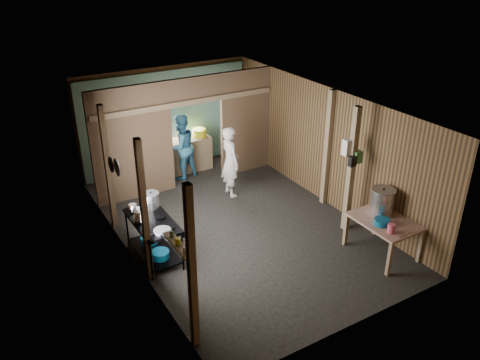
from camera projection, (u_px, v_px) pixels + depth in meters
floor at (235, 224)px, 10.13m from camera, size 4.50×7.00×0.00m
ceiling at (235, 103)px, 8.99m from camera, size 4.50×7.00×0.00m
wall_back at (166, 118)px, 12.27m from camera, size 4.50×0.00×2.60m
wall_front at (359, 255)px, 6.86m from camera, size 4.50×0.00×2.60m
wall_left at (124, 194)px, 8.53m from camera, size 0.00×7.00×2.60m
wall_right at (324, 145)px, 10.59m from camera, size 0.00×7.00×2.60m
partition_left at (133, 144)px, 10.66m from camera, size 1.85×0.10×2.60m
partition_right at (245, 122)px, 11.99m from camera, size 1.35×0.10×2.60m
partition_header at (195, 90)px, 10.94m from camera, size 1.30×0.10×0.60m
turquoise_panel at (167, 120)px, 12.25m from camera, size 4.40×0.06×2.50m
back_counter at (187, 155)px, 12.37m from camera, size 1.20×0.50×0.85m
wall_clock at (175, 94)px, 12.04m from camera, size 0.20×0.03×0.20m
post_left_a at (192, 270)px, 6.56m from camera, size 0.10×0.12×2.60m
post_left_b at (144, 213)px, 7.95m from camera, size 0.10×0.12×2.60m
post_left_c at (108, 169)px, 9.49m from camera, size 0.10×0.12×2.60m
post_right at (327, 149)px, 10.41m from camera, size 0.10×0.12×2.60m
post_free at (351, 171)px, 9.41m from camera, size 0.12×0.12×2.60m
cross_beam at (187, 103)px, 10.90m from camera, size 4.40×0.12×0.12m
pan_lid_big at (117, 167)px, 8.71m from camera, size 0.03×0.34×0.34m
pan_lid_small at (111, 165)px, 9.06m from camera, size 0.03×0.30×0.30m
wall_shelf at (178, 245)px, 6.91m from camera, size 0.14×0.80×0.03m
jar_white at (185, 250)px, 6.69m from camera, size 0.07×0.07×0.10m
jar_yellow at (178, 241)px, 6.88m from camera, size 0.08×0.08×0.10m
jar_green at (172, 234)px, 7.05m from camera, size 0.06×0.06×0.10m
bag_white at (349, 147)px, 9.23m from camera, size 0.22×0.15×0.32m
bag_green at (357, 157)px, 9.26m from camera, size 0.16×0.12×0.24m
bag_black at (352, 161)px, 9.20m from camera, size 0.14×0.10×0.20m
gas_range at (154, 239)px, 8.89m from camera, size 0.70×1.36×0.80m
prep_table at (382, 237)px, 9.03m from camera, size 0.88×1.20×0.71m
stove_pot_large at (151, 201)px, 9.07m from camera, size 0.38×0.38×0.32m
stove_pot_med at (141, 215)px, 8.65m from camera, size 0.33×0.33×0.24m
stove_saucepan at (133, 207)px, 9.03m from camera, size 0.20×0.20×0.10m
frying_pan at (162, 231)px, 8.32m from camera, size 0.42×0.58×0.07m
blue_tub_front at (160, 254)px, 8.74m from camera, size 0.33×0.33×0.13m
blue_tub_back at (149, 240)px, 9.18m from camera, size 0.33×0.33×0.13m
stock_pot at (382, 202)px, 9.00m from camera, size 0.55×0.55×0.52m
wash_basin at (382, 222)px, 8.72m from camera, size 0.31×0.31×0.11m
pink_bucket at (391, 228)px, 8.47m from camera, size 0.16×0.16×0.16m
knife at (404, 235)px, 8.42m from camera, size 0.30×0.07×0.01m
yellow_tub at (199, 133)px, 12.30m from camera, size 0.35×0.35×0.20m
cook at (230, 162)px, 10.98m from camera, size 0.43×0.62×1.64m
worker_back at (181, 147)px, 11.79m from camera, size 0.93×0.81×1.64m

